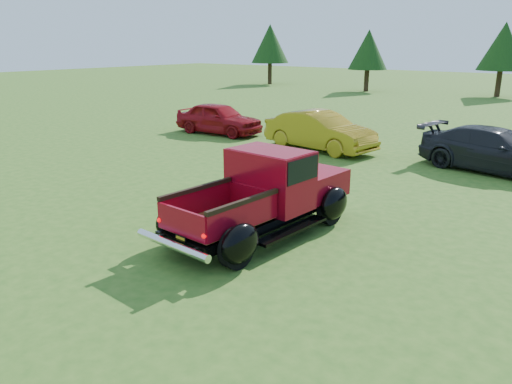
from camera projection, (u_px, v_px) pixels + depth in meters
name	position (u px, v px, depth m)	size (l,w,h in m)	color
ground	(263.00, 239.00, 9.69)	(120.00, 120.00, 0.00)	#2E5A19
tree_far_west	(270.00, 44.00, 44.28)	(3.33, 3.33, 5.20)	#332114
tree_west	(368.00, 50.00, 37.75)	(2.94, 2.94, 4.60)	#332114
tree_mid_left	(503.00, 46.00, 33.88)	(3.20, 3.20, 5.00)	#332114
pickup_truck	(270.00, 192.00, 10.01)	(2.32, 4.56, 1.66)	black
show_car_red	(219.00, 118.00, 20.67)	(1.52, 3.78, 1.29)	maroon
show_car_yellow	(320.00, 131.00, 17.53)	(1.43, 4.11, 1.35)	#A38015
show_car_grey	(496.00, 150.00, 14.59)	(1.79, 4.40, 1.28)	black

